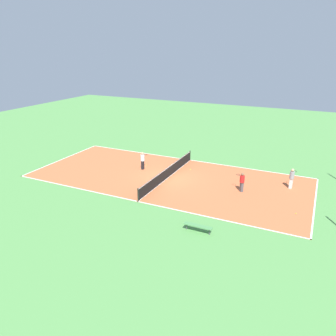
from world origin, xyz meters
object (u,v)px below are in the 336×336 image
(player_baseline_gray, at_px, (292,177))
(tennis_ball_near_net, at_px, (296,213))
(tennis_ball_midcourt, at_px, (190,169))
(player_near_white, at_px, (143,159))
(player_coach_red, at_px, (242,181))
(tennis_net, at_px, (168,172))
(tennis_ball_right_alley, at_px, (146,165))
(bench, at_px, (198,226))

(player_baseline_gray, distance_m, tennis_ball_near_net, 4.56)
(player_baseline_gray, height_order, tennis_ball_midcourt, player_baseline_gray)
(tennis_ball_near_net, bearing_deg, player_near_white, -102.93)
(player_coach_red, bearing_deg, tennis_ball_near_net, -161.16)
(player_baseline_gray, xyz_separation_m, tennis_ball_midcourt, (-0.49, -8.80, -0.93))
(tennis_net, xyz_separation_m, tennis_ball_right_alley, (-1.98, -3.23, -0.47))
(tennis_ball_midcourt, height_order, tennis_ball_near_net, same)
(player_near_white, bearing_deg, tennis_ball_midcourt, -63.36)
(player_near_white, height_order, tennis_ball_midcourt, player_near_white)
(tennis_ball_midcourt, xyz_separation_m, tennis_ball_right_alley, (0.62, -4.29, 0.00))
(tennis_net, xyz_separation_m, tennis_ball_near_net, (2.28, 10.69, -0.47))
(tennis_ball_near_net, bearing_deg, bench, -46.36)
(bench, relative_size, tennis_ball_right_alley, 26.33)
(tennis_ball_midcourt, xyz_separation_m, tennis_ball_near_net, (4.88, 9.63, 0.00))
(tennis_ball_right_alley, bearing_deg, tennis_net, 58.49)
(tennis_net, relative_size, player_coach_red, 6.63)
(tennis_net, xyz_separation_m, player_coach_red, (0.19, 6.45, 0.38))
(tennis_ball_midcourt, bearing_deg, player_baseline_gray, 86.82)
(player_coach_red, height_order, tennis_ball_midcourt, player_coach_red)
(bench, relative_size, tennis_ball_midcourt, 26.33)
(bench, relative_size, player_baseline_gray, 1.07)
(tennis_ball_midcourt, bearing_deg, tennis_ball_near_net, 63.14)
(player_baseline_gray, height_order, player_near_white, player_baseline_gray)
(player_baseline_gray, relative_size, tennis_ball_right_alley, 24.67)
(bench, relative_size, player_near_white, 1.08)
(tennis_ball_right_alley, bearing_deg, bench, 43.25)
(tennis_ball_right_alley, bearing_deg, player_baseline_gray, 90.57)
(tennis_net, height_order, tennis_ball_midcourt, tennis_net)
(player_near_white, bearing_deg, tennis_ball_right_alley, 15.40)
(bench, bearing_deg, player_coach_red, 82.13)
(bench, bearing_deg, tennis_ball_right_alley, 133.25)
(player_near_white, relative_size, tennis_ball_right_alley, 24.41)
(player_baseline_gray, relative_size, tennis_ball_midcourt, 24.67)
(tennis_ball_midcourt, bearing_deg, player_near_white, -66.83)
(bench, bearing_deg, tennis_net, 126.97)
(tennis_ball_near_net, bearing_deg, player_baseline_gray, -169.37)
(tennis_net, distance_m, tennis_ball_midcourt, 2.85)
(player_coach_red, xyz_separation_m, player_near_white, (-1.05, -9.44, 0.06))
(bench, bearing_deg, tennis_ball_near_net, 43.64)
(bench, distance_m, player_near_white, 11.74)
(player_baseline_gray, distance_m, player_near_white, 12.92)
(tennis_net, distance_m, player_baseline_gray, 10.10)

